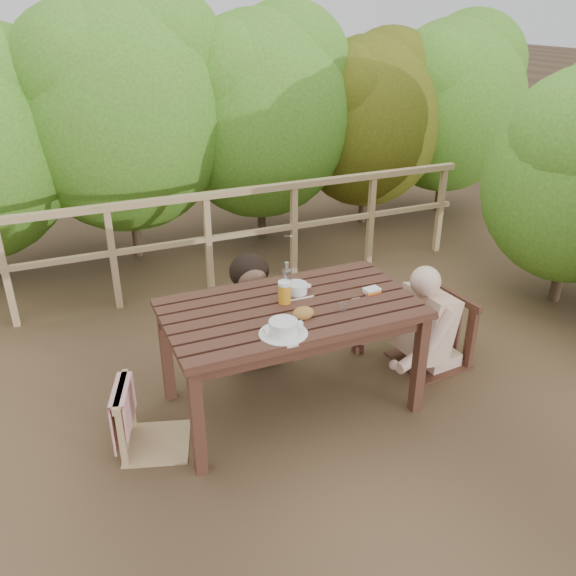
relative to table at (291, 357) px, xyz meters
name	(u,v)px	position (x,y,z in m)	size (l,w,h in m)	color
ground	(291,403)	(0.00, 0.00, -0.39)	(60.00, 60.00, 0.00)	brown
table	(291,357)	(0.00, 0.00, 0.00)	(1.68, 0.95, 0.78)	#3C2117
chair_left	(151,390)	(-0.98, -0.06, 0.04)	(0.43, 0.43, 0.86)	tan
chair_far	(245,297)	(-0.04, 0.83, 0.09)	(0.47, 0.47, 0.95)	#3C2117
chair_right	(435,304)	(1.23, 0.07, 0.13)	(0.52, 0.52, 1.04)	#3C2117
woman	(243,272)	(-0.04, 0.85, 0.30)	(0.56, 0.69, 1.39)	black
diner_right	(441,282)	(1.26, 0.07, 0.31)	(0.57, 0.70, 1.41)	#D8AF93
railing	(209,243)	(0.00, 2.00, 0.12)	(5.60, 0.10, 1.01)	tan
hedge_row	(205,76)	(0.40, 3.20, 1.51)	(6.60, 1.60, 3.80)	#40731F
soup_near	(283,328)	(-0.19, -0.32, 0.44)	(0.30, 0.30, 0.10)	silver
soup_far	(296,289)	(0.11, 0.16, 0.43)	(0.25, 0.25, 0.08)	silver
bread_roll	(303,313)	(0.01, -0.17, 0.43)	(0.14, 0.11, 0.08)	#985B32
beer_glass	(285,293)	(-0.02, 0.06, 0.47)	(0.09, 0.09, 0.17)	orange
bottle	(287,282)	(0.01, 0.11, 0.53)	(0.07, 0.07, 0.28)	silver
tumbler	(342,308)	(0.28, -0.20, 0.43)	(0.06, 0.06, 0.07)	white
butter_tub	(372,291)	(0.59, -0.04, 0.41)	(0.11, 0.08, 0.05)	silver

